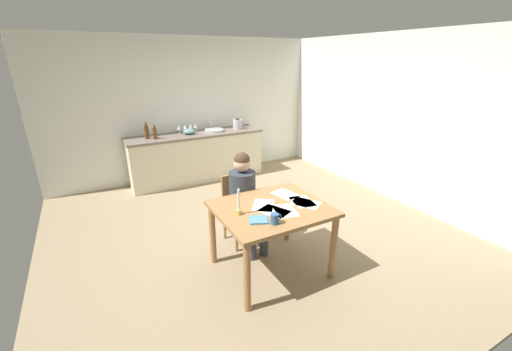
{
  "coord_description": "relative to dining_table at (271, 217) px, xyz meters",
  "views": [
    {
      "loc": [
        -1.78,
        -3.35,
        2.22
      ],
      "look_at": [
        -0.02,
        -0.14,
        0.85
      ],
      "focal_mm": 22.08,
      "sensor_mm": 36.0,
      "label": 1
    }
  ],
  "objects": [
    {
      "name": "paper_flyer",
      "position": [
        -0.06,
        0.07,
        0.12
      ],
      "size": [
        0.34,
        0.36,
        0.0
      ],
      "primitive_type": "cube",
      "rotation": [
        0.0,
        0.0,
        -0.63
      ],
      "color": "white",
      "rests_on": "dining_table"
    },
    {
      "name": "stovetop_kettle",
      "position": [
        1.09,
        3.08,
        0.34
      ],
      "size": [
        0.18,
        0.18,
        0.22
      ],
      "color": "#B7BABF",
      "rests_on": "kitchen_counter"
    },
    {
      "name": "wall_right",
      "position": [
        2.82,
        0.84,
        0.65
      ],
      "size": [
        0.12,
        5.2,
        2.6
      ],
      "primitive_type": "cube",
      "color": "silver",
      "rests_on": "ground"
    },
    {
      "name": "mixing_bowl",
      "position": [
        0.1,
        3.09,
        0.29
      ],
      "size": [
        0.21,
        0.21,
        0.1
      ],
      "primitive_type": "ellipsoid",
      "color": "#668C99",
      "rests_on": "kitchen_counter"
    },
    {
      "name": "book_magazine",
      "position": [
        -0.26,
        -0.19,
        0.12
      ],
      "size": [
        0.22,
        0.22,
        0.02
      ],
      "primitive_type": "cube",
      "rotation": [
        0.0,
        0.0,
        -0.42
      ],
      "color": "teal",
      "rests_on": "dining_table"
    },
    {
      "name": "sink_unit",
      "position": [
        0.6,
        3.09,
        0.27
      ],
      "size": [
        0.36,
        0.36,
        0.24
      ],
      "color": "#B2B7BC",
      "rests_on": "kitchen_counter"
    },
    {
      "name": "wine_glass_back_right",
      "position": [
        -0.04,
        3.23,
        0.35
      ],
      "size": [
        0.07,
        0.07,
        0.15
      ],
      "color": "silver",
      "rests_on": "kitchen_counter"
    },
    {
      "name": "person_seated",
      "position": [
        -0.02,
        0.58,
        0.02
      ],
      "size": [
        0.33,
        0.6,
        1.19
      ],
      "color": "#333842",
      "rests_on": "ground"
    },
    {
      "name": "candlestick",
      "position": [
        -0.37,
        0.01,
        0.19
      ],
      "size": [
        0.06,
        0.06,
        0.27
      ],
      "color": "gold",
      "rests_on": "dining_table"
    },
    {
      "name": "wine_glass_back_left",
      "position": [
        0.08,
        3.23,
        0.35
      ],
      "size": [
        0.07,
        0.07,
        0.15
      ],
      "color": "silver",
      "rests_on": "kitchen_counter"
    },
    {
      "name": "ground_plane",
      "position": [
        0.22,
        0.84,
        -0.67
      ],
      "size": [
        5.2,
        5.2,
        0.04
      ],
      "primitive_type": "cube",
      "color": "#937F60"
    },
    {
      "name": "bottle_oil",
      "position": [
        -0.64,
        3.1,
        0.37
      ],
      "size": [
        0.07,
        0.07,
        0.29
      ],
      "color": "#593319",
      "rests_on": "kitchen_counter"
    },
    {
      "name": "dining_table",
      "position": [
        0.0,
        0.0,
        0.0
      ],
      "size": [
        1.13,
        0.97,
        0.77
      ],
      "color": "#9E7042",
      "rests_on": "ground"
    },
    {
      "name": "bottle_vinegar",
      "position": [
        -0.52,
        3.01,
        0.35
      ],
      "size": [
        0.06,
        0.06,
        0.24
      ],
      "color": "#593319",
      "rests_on": "kitchen_counter"
    },
    {
      "name": "coffee_mug",
      "position": [
        -0.16,
        -0.31,
        0.17
      ],
      "size": [
        0.12,
        0.08,
        0.1
      ],
      "color": "#33598C",
      "rests_on": "dining_table"
    },
    {
      "name": "wine_glass_near_sink",
      "position": [
        0.27,
        3.23,
        0.35
      ],
      "size": [
        0.07,
        0.07,
        0.15
      ],
      "color": "silver",
      "rests_on": "kitchen_counter"
    },
    {
      "name": "paper_letter",
      "position": [
        -0.03,
        -0.1,
        0.12
      ],
      "size": [
        0.31,
        0.36,
        0.0
      ],
      "primitive_type": "cube",
      "rotation": [
        0.0,
        0.0,
        0.43
      ],
      "color": "white",
      "rests_on": "dining_table"
    },
    {
      "name": "chair_at_table",
      "position": [
        -0.02,
        0.73,
        -0.17
      ],
      "size": [
        0.41,
        0.41,
        0.86
      ],
      "color": "#9E7042",
      "rests_on": "ground"
    },
    {
      "name": "paper_receipt",
      "position": [
        0.31,
        0.2,
        0.12
      ],
      "size": [
        0.26,
        0.33,
        0.0
      ],
      "primitive_type": "cube",
      "rotation": [
        0.0,
        0.0,
        0.19
      ],
      "color": "white",
      "rests_on": "dining_table"
    },
    {
      "name": "kitchen_counter",
      "position": [
        0.22,
        3.08,
        -0.2
      ],
      "size": [
        2.52,
        0.64,
        0.9
      ],
      "color": "beige",
      "rests_on": "ground"
    },
    {
      "name": "paper_bill",
      "position": [
        0.36,
        -0.05,
        0.12
      ],
      "size": [
        0.26,
        0.33,
        0.0
      ],
      "primitive_type": "cube",
      "rotation": [
        0.0,
        0.0,
        -0.19
      ],
      "color": "white",
      "rests_on": "dining_table"
    },
    {
      "name": "wall_back",
      "position": [
        0.22,
        3.44,
        0.65
      ],
      "size": [
        5.2,
        0.12,
        2.6
      ],
      "primitive_type": "cube",
      "color": "silver",
      "rests_on": "ground"
    },
    {
      "name": "wine_glass_by_kettle",
      "position": [
        0.18,
        3.23,
        0.35
      ],
      "size": [
        0.07,
        0.07,
        0.15
      ],
      "color": "silver",
      "rests_on": "kitchen_counter"
    },
    {
      "name": "paper_notice",
      "position": [
        0.08,
        -0.14,
        0.12
      ],
      "size": [
        0.28,
        0.34,
        0.0
      ],
      "primitive_type": "cube",
      "rotation": [
        0.0,
        0.0,
        -0.27
      ],
      "color": "white",
      "rests_on": "dining_table"
    },
    {
      "name": "paper_envelope",
      "position": [
        0.37,
        -0.1,
        0.12
      ],
      "size": [
        0.33,
        0.36,
        0.0
      ],
      "primitive_type": "cube",
      "rotation": [
        0.0,
        0.0,
        0.53
      ],
      "color": "white",
      "rests_on": "dining_table"
    }
  ]
}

